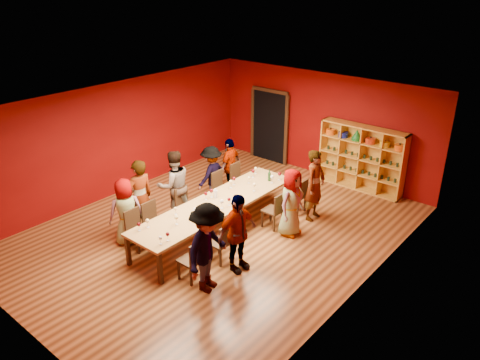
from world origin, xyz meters
name	(u,v)px	position (x,y,z in m)	size (l,w,h in m)	color
room_shell	(216,172)	(0.00, 0.00, 1.50)	(7.10, 9.10, 3.04)	brown
tasting_table	(217,205)	(0.00, 0.00, 0.70)	(1.10, 4.50, 0.75)	#A78045
doorway	(270,126)	(-1.80, 4.43, 1.12)	(1.40, 0.17, 2.30)	black
shelving_unit	(362,155)	(1.40, 4.32, 0.98)	(2.40, 0.40, 1.80)	gold
chair_person_left_0	(136,227)	(-0.91, -1.61, 0.50)	(0.42, 0.42, 0.89)	black
person_left_0	(126,212)	(-1.22, -1.61, 0.76)	(0.75, 0.41, 1.53)	#5E93C3
chair_person_left_1	(153,219)	(-0.91, -1.14, 0.50)	(0.42, 0.42, 0.89)	black
person_left_1	(140,198)	(-1.30, -1.14, 0.90)	(0.66, 0.48, 1.80)	pink
chair_person_left_2	(185,203)	(-0.91, -0.16, 0.50)	(0.42, 0.42, 0.89)	black
person_left_2	(174,185)	(-1.25, -0.16, 0.87)	(0.85, 0.46, 1.74)	#121633
chair_person_left_3	(220,186)	(-0.91, 1.11, 0.50)	(0.42, 0.42, 0.89)	black
person_left_3	(211,174)	(-1.21, 1.11, 0.75)	(0.97, 0.40, 1.50)	beige
chair_person_left_4	(238,178)	(-0.91, 1.83, 0.50)	(0.42, 0.42, 0.89)	black
person_left_4	(230,166)	(-1.19, 1.83, 0.76)	(0.90, 0.41, 1.53)	pink
chair_person_right_0	(193,259)	(0.91, -1.68, 0.50)	(0.42, 0.42, 0.89)	black
person_right_0	(208,248)	(1.31, -1.68, 0.90)	(1.16, 0.48, 1.79)	silver
chair_person_right_1	(222,241)	(0.91, -0.84, 0.50)	(0.42, 0.42, 0.89)	black
person_right_1	(237,233)	(1.31, -0.84, 0.84)	(0.98, 0.45, 1.67)	#CC898C
chair_person_right_3	(275,209)	(0.91, 1.01, 0.50)	(0.42, 0.42, 0.89)	black
person_right_3	(291,202)	(1.33, 1.01, 0.80)	(0.78, 0.43, 1.59)	#4D4D52
chair_person_right_4	(299,195)	(0.91, 1.99, 0.50)	(0.42, 0.42, 0.89)	black
person_right_4	(315,185)	(1.34, 1.99, 0.88)	(0.64, 0.47, 1.76)	pink
wine_glass_0	(253,171)	(-0.27, 1.64, 0.91)	(0.09, 0.09, 0.22)	white
wine_glass_1	(256,169)	(-0.37, 1.87, 0.88)	(0.07, 0.07, 0.18)	white
wine_glass_2	(205,214)	(0.33, -0.74, 0.89)	(0.08, 0.08, 0.19)	white
wine_glass_3	(231,182)	(-0.28, 0.79, 0.90)	(0.09, 0.09, 0.21)	white
wine_glass_4	(254,185)	(0.26, 1.02, 0.91)	(0.09, 0.09, 0.21)	white
wine_glass_5	(160,238)	(0.35, -1.99, 0.88)	(0.07, 0.07, 0.18)	white
wine_glass_6	(197,215)	(0.28, -0.91, 0.91)	(0.09, 0.09, 0.22)	white
wine_glass_7	(234,179)	(-0.34, 0.98, 0.90)	(0.09, 0.09, 0.21)	white
wine_glass_8	(272,177)	(0.31, 1.67, 0.90)	(0.08, 0.08, 0.21)	white
wine_glass_9	(206,194)	(-0.31, -0.05, 0.89)	(0.08, 0.08, 0.20)	white
wine_glass_10	(279,174)	(0.35, 1.93, 0.91)	(0.09, 0.09, 0.22)	white
wine_glass_11	(229,200)	(0.29, 0.07, 0.89)	(0.08, 0.08, 0.20)	white
wine_glass_12	(139,225)	(-0.37, -1.93, 0.89)	(0.08, 0.08, 0.19)	white
wine_glass_13	(211,191)	(-0.29, 0.12, 0.91)	(0.09, 0.09, 0.22)	white
wine_glass_14	(249,178)	(-0.11, 1.29, 0.88)	(0.07, 0.07, 0.18)	white
wine_glass_15	(222,202)	(0.27, -0.13, 0.91)	(0.09, 0.09, 0.22)	white
wine_glass_16	(175,209)	(-0.31, -0.99, 0.88)	(0.07, 0.07, 0.18)	white
wine_glass_17	(168,235)	(0.37, -1.82, 0.89)	(0.08, 0.08, 0.19)	white
wine_glass_18	(147,221)	(-0.33, -1.73, 0.89)	(0.08, 0.08, 0.20)	white
wine_glass_19	(176,218)	(0.03, -1.27, 0.90)	(0.09, 0.09, 0.21)	white
spittoon_bowl	(208,208)	(0.11, -0.42, 0.82)	(0.31, 0.31, 0.17)	silver
carafe_a	(216,194)	(-0.19, 0.16, 0.85)	(0.12, 0.12, 0.23)	white
carafe_b	(195,213)	(0.12, -0.82, 0.86)	(0.11, 0.11, 0.23)	white
wine_bottle	(269,176)	(0.18, 1.73, 0.87)	(0.09, 0.09, 0.30)	#14391B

